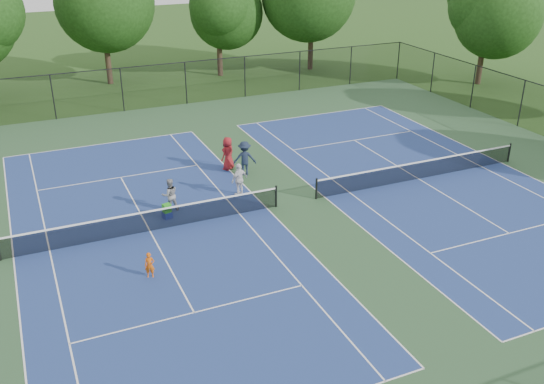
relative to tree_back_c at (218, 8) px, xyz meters
name	(u,v)px	position (x,y,z in m)	size (l,w,h in m)	color
ground	(296,203)	(-5.00, -25.00, -5.48)	(140.00, 140.00, 0.00)	#234716
court_pad	(296,203)	(-5.00, -25.00, -5.48)	(36.00, 36.00, 0.01)	#305630
tennis_court_left	(150,229)	(-12.00, -25.00, -5.38)	(12.00, 23.83, 1.07)	navy
tennis_court_right	(419,177)	(2.00, -25.00, -5.38)	(12.00, 23.83, 1.07)	navy
perimeter_fence	(297,172)	(-5.00, -25.00, -3.88)	(36.08, 36.08, 3.02)	black
tree_back_c	(218,8)	(0.00, 0.00, 0.00)	(6.00, 6.00, 8.40)	#2D2116
tree_side_e	(488,9)	(18.00, -11.00, 0.33)	(6.60, 6.60, 8.87)	#2D2116
child_player	(150,265)	(-12.82, -28.57, -4.97)	(0.37, 0.24, 1.02)	#CF540D
instructor	(170,195)	(-10.63, -23.37, -4.70)	(0.76, 0.59, 1.57)	gray
bystander_a	(239,179)	(-7.13, -23.09, -4.66)	(0.96, 0.40, 1.64)	silver
bystander_b	(245,158)	(-5.96, -20.82, -4.57)	(1.18, 0.68, 1.83)	#182235
bystander_c	(228,153)	(-6.51, -19.79, -4.58)	(0.88, 0.57, 1.79)	maroon
ball_crate	(167,215)	(-10.98, -24.08, -5.33)	(0.37, 0.32, 0.30)	navy
ball_hopper	(167,208)	(-10.98, -24.08, -4.98)	(0.34, 0.28, 0.39)	green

